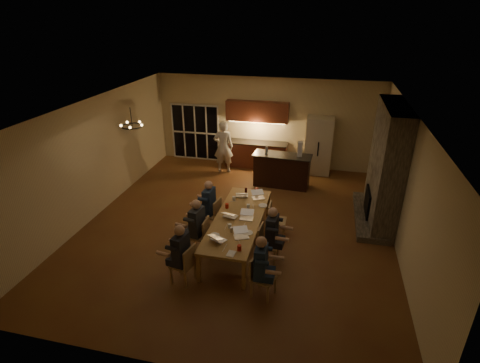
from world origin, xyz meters
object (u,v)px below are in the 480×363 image
at_px(laptop_d, 246,215).
at_px(laptop_f, 258,194).
at_px(person_left_near, 181,254).
at_px(person_left_mid, 197,226).
at_px(laptop_b, 241,233).
at_px(chair_left_far, 211,214).
at_px(mug_mid, 248,206).
at_px(person_right_near, 261,267).
at_px(mug_front, 230,226).
at_px(laptop_a, 219,235).
at_px(dining_table, 238,231).
at_px(plate_near, 248,233).
at_px(laptop_e, 242,192).
at_px(redcup_far, 257,190).
at_px(standing_person, 223,147).
at_px(plate_far, 263,205).
at_px(refrigerator, 319,146).
at_px(chandelier, 132,126).
at_px(bar_blender, 300,149).
at_px(chair_left_near, 182,264).
at_px(chair_left_mid, 198,235).
at_px(chair_right_near, 264,277).
at_px(laptop_c, 231,212).
at_px(person_right_mid, 272,235).
at_px(mug_back, 234,198).
at_px(redcup_near, 239,248).
at_px(bar_bottle, 267,150).
at_px(bar_island, 282,170).
at_px(can_silver, 231,230).
at_px(plate_left, 215,235).
at_px(chair_right_far, 277,220).
at_px(redcup_mid, 227,206).
at_px(chair_right_mid, 269,244).

height_order(laptop_d, laptop_f, same).
xyz_separation_m(person_left_near, person_left_mid, (-0.04, 1.12, 0.00)).
bearing_deg(laptop_b, chair_left_far, 106.84).
bearing_deg(laptop_f, mug_mid, -128.67).
xyz_separation_m(person_right_near, mug_mid, (-0.72, 2.18, 0.11)).
bearing_deg(mug_front, laptop_a, -101.84).
xyz_separation_m(dining_table, plate_near, (0.37, -0.60, 0.38)).
distance_m(laptop_e, redcup_far, 0.47).
bearing_deg(laptop_f, person_left_near, -136.66).
bearing_deg(person_right_near, person_left_mid, 55.64).
bearing_deg(laptop_b, standing_person, 85.97).
bearing_deg(plate_far, refrigerator, 74.33).
bearing_deg(mug_mid, chandelier, -175.77).
relative_size(plate_far, bar_blender, 0.48).
bearing_deg(chair_left_near, chair_left_mid, -165.40).
distance_m(chair_right_near, laptop_f, 2.87).
bearing_deg(laptop_d, bar_blender, 72.81).
relative_size(person_left_near, laptop_c, 4.31).
bearing_deg(laptop_a, person_right_mid, -124.53).
bearing_deg(plate_far, dining_table, -122.82).
bearing_deg(chair_left_far, mug_back, 131.71).
height_order(person_left_mid, bar_blender, bar_blender).
relative_size(person_left_mid, bar_blender, 2.90).
bearing_deg(dining_table, chair_left_mid, -150.58).
distance_m(redcup_near, bar_bottle, 4.89).
bearing_deg(person_left_mid, chair_right_near, 67.59).
bearing_deg(chair_left_far, person_left_mid, 8.51).
xyz_separation_m(chair_left_near, redcup_near, (1.15, 0.32, 0.37)).
bearing_deg(bar_island, can_silver, -94.61).
bearing_deg(standing_person, chair_left_far, 89.04).
height_order(person_left_mid, plate_left, person_left_mid).
distance_m(laptop_f, mug_front, 1.64).
xyz_separation_m(refrigerator, bar_bottle, (-1.59, -1.41, 0.20)).
height_order(can_silver, plate_near, can_silver).
bearing_deg(chair_left_mid, chair_right_near, 57.16).
bearing_deg(person_left_near, chair_right_far, 151.85).
relative_size(chandelier, laptop_c, 1.69).
distance_m(chair_right_far, person_right_mid, 1.10).
relative_size(mug_front, redcup_mid, 0.83).
relative_size(chandelier, mug_back, 5.41).
xyz_separation_m(dining_table, chair_right_mid, (0.83, -0.48, 0.07)).
bearing_deg(mug_back, plate_near, -65.02).
relative_size(chair_right_far, laptop_a, 2.78).
bearing_deg(mug_mid, dining_table, -103.63).
distance_m(dining_table, redcup_near, 1.39).
xyz_separation_m(standing_person, redcup_mid, (1.17, -3.92, -0.12)).
xyz_separation_m(person_right_near, laptop_c, (-1.04, 1.67, 0.17)).
relative_size(plate_left, plate_far, 0.99).
distance_m(chair_left_near, mug_front, 1.39).
bearing_deg(chandelier, plate_left, -26.96).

